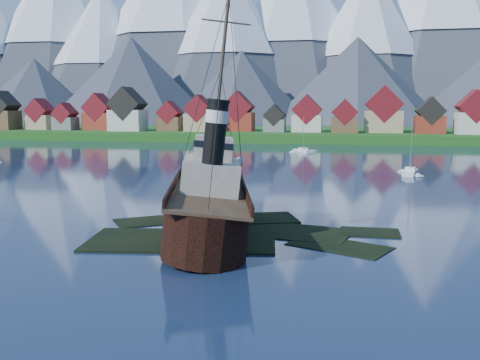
% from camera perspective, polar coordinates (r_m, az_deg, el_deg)
% --- Properties ---
extents(ground, '(1400.00, 1400.00, 0.00)m').
position_cam_1_polar(ground, '(53.37, -2.50, -6.17)').
color(ground, '#192847').
rests_on(ground, ground).
extents(shoal, '(31.71, 21.24, 1.14)m').
position_cam_1_polar(shoal, '(55.12, -0.16, -6.08)').
color(shoal, black).
rests_on(shoal, ground).
extents(shore_bank, '(600.00, 80.00, 3.20)m').
position_cam_1_polar(shore_bank, '(221.01, 7.94, 4.53)').
color(shore_bank, '#194915').
rests_on(shore_bank, ground).
extents(seawall, '(600.00, 2.50, 2.00)m').
position_cam_1_polar(seawall, '(183.16, 7.27, 3.84)').
color(seawall, '#3F3D38').
rests_on(seawall, ground).
extents(town, '(250.96, 16.69, 17.30)m').
position_cam_1_polar(town, '(207.52, -1.53, 6.87)').
color(town, maroon).
rests_on(town, ground).
extents(mountains, '(965.00, 340.00, 205.00)m').
position_cam_1_polar(mountains, '(537.15, 10.00, 16.04)').
color(mountains, '#2D333D').
rests_on(mountains, ground).
extents(tugboat_wreck, '(7.26, 31.26, 24.77)m').
position_cam_1_polar(tugboat_wreck, '(56.50, -3.37, -2.16)').
color(tugboat_wreck, black).
rests_on(tugboat_wreck, ground).
extents(sailboat_c, '(10.20, 7.31, 13.24)m').
position_cam_1_polar(sailboat_c, '(126.49, -2.65, 2.20)').
color(sailboat_c, white).
rests_on(sailboat_c, ground).
extents(sailboat_d, '(3.84, 8.56, 11.34)m').
position_cam_1_polar(sailboat_d, '(106.49, 17.69, 0.71)').
color(sailboat_d, white).
rests_on(sailboat_d, ground).
extents(sailboat_e, '(6.34, 8.59, 10.10)m').
position_cam_1_polar(sailboat_e, '(151.56, 6.76, 3.08)').
color(sailboat_e, white).
rests_on(sailboat_e, ground).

